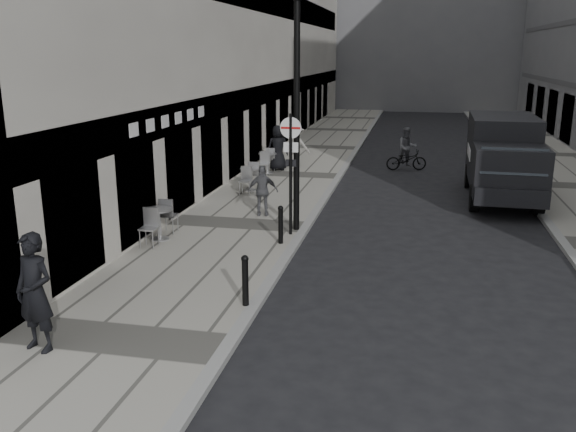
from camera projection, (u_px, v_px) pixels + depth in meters
name	position (u px, v px, depth m)	size (l,w,h in m)	color
sidewalk	(291.00, 175.00, 25.22)	(4.00, 60.00, 0.12)	gray
far_sidewalk	(575.00, 187.00, 23.03)	(4.00, 60.00, 0.12)	gray
walking_man	(35.00, 293.00, 10.09)	(0.75, 0.49, 2.05)	black
sign_post	(291.00, 158.00, 16.33)	(0.57, 0.09, 3.32)	black
lamppost	(297.00, 99.00, 16.40)	(0.29, 0.29, 6.55)	black
bollard_near	(245.00, 282.00, 12.02)	(0.13, 0.13, 0.97)	black
bollard_far	(281.00, 226.00, 15.95)	(0.13, 0.13, 0.95)	black
panel_van	(503.00, 154.00, 21.10)	(2.40, 6.06, 2.82)	black
cyclist	(407.00, 154.00, 26.48)	(1.83, 0.96, 1.87)	black
pedestrian_a	(263.00, 191.00, 18.59)	(0.92, 0.38, 1.56)	#58585D
pedestrian_b	(296.00, 146.00, 26.36)	(1.22, 0.70, 1.89)	#A4A097
pedestrian_c	(278.00, 148.00, 25.79)	(0.94, 0.61, 1.92)	black
cafe_table_near	(250.00, 177.00, 22.07)	(0.75, 1.70, 0.97)	silver
cafe_table_mid	(159.00, 221.00, 16.26)	(0.78, 1.75, 1.00)	#AEAEB1
cafe_table_far	(268.00, 161.00, 25.33)	(0.75, 1.70, 0.97)	silver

